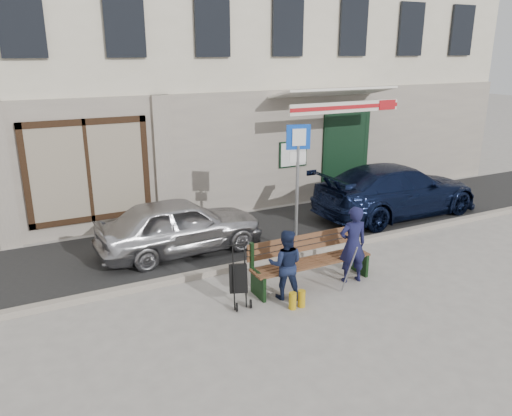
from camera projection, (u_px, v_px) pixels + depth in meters
ground at (321, 289)px, 9.19m from camera, size 80.00×80.00×0.00m
asphalt_lane at (247, 236)px, 11.82m from camera, size 60.00×3.20×0.01m
curb at (280, 258)px, 10.45m from camera, size 60.00×0.18×0.12m
building at (168, 23)px, 14.87m from camera, size 20.00×8.27×10.00m
car_silver at (180, 225)px, 10.74m from camera, size 3.63×1.58×1.22m
car_navy at (397, 190)px, 13.18m from camera, size 4.73×1.98×1.36m
parking_sign at (298, 168)px, 10.42m from camera, size 0.50×0.16×2.77m
bench at (309, 262)px, 9.26m from camera, size 2.40×1.17×0.98m
man at (353, 245)px, 9.31m from camera, size 0.60×0.45×1.49m
woman at (286, 264)px, 8.72m from camera, size 0.78×0.73×1.27m
stroller at (238, 280)px, 8.51m from camera, size 0.38×0.49×1.06m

